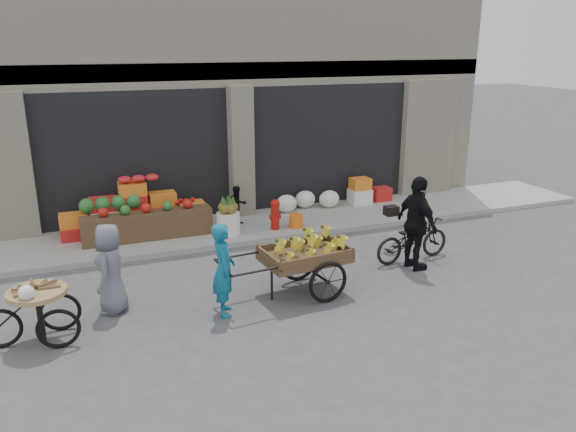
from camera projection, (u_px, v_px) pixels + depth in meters
name	position (u px, v px, depth m)	size (l,w,h in m)	color
ground	(327.00, 298.00, 9.75)	(80.00, 80.00, 0.00)	#424244
sidewalk	(254.00, 226.00, 13.38)	(18.00, 2.20, 0.12)	gray
building	(208.00, 75.00, 15.88)	(14.00, 6.45, 7.00)	beige
fruit_display	(144.00, 209.00, 12.58)	(3.10, 1.12, 1.24)	red
pineapple_bin	(228.00, 223.00, 12.58)	(0.52, 0.52, 0.50)	silver
fire_hydrant	(275.00, 213.00, 12.88)	(0.22, 0.22, 0.71)	#A5140F
orange_bucket	(296.00, 221.00, 13.08)	(0.32, 0.32, 0.30)	orange
right_bay_goods	(341.00, 195.00, 14.72)	(3.35, 0.60, 0.70)	silver
seated_person	(238.00, 205.00, 13.19)	(0.45, 0.35, 0.93)	black
banana_cart	(302.00, 253.00, 9.74)	(2.58, 1.25, 1.04)	brown
vendor_woman	(224.00, 269.00, 8.99)	(0.57, 0.37, 1.55)	#105E80
tricycle_cart	(38.00, 307.00, 8.19)	(1.43, 0.88, 0.95)	#9E7F51
vendor_grey	(111.00, 269.00, 9.08)	(0.74, 0.48, 1.51)	slate
bicycle	(412.00, 239.00, 11.33)	(0.60, 1.72, 0.90)	black
cyclist	(417.00, 224.00, 10.77)	(1.09, 0.45, 1.85)	black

